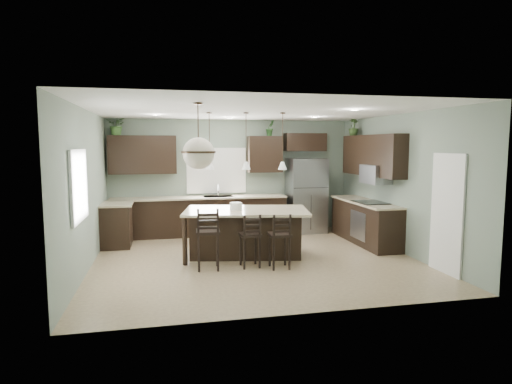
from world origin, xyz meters
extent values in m
plane|color=#9E8466|center=(0.00, 0.00, 0.00)|extent=(6.00, 6.00, 0.00)
cube|color=white|center=(2.98, -1.55, 1.02)|extent=(0.04, 0.82, 2.04)
cube|color=white|center=(-0.40, 2.73, 1.55)|extent=(1.35, 0.02, 1.00)
cube|color=white|center=(-2.98, -0.80, 1.55)|extent=(0.02, 1.10, 1.00)
cube|color=black|center=(-2.70, 1.70, 0.45)|extent=(0.60, 0.90, 0.90)
cube|color=beige|center=(-2.68, 1.70, 0.92)|extent=(0.66, 0.96, 0.04)
cube|color=black|center=(-0.85, 2.45, 0.45)|extent=(4.20, 0.60, 0.90)
cube|color=beige|center=(-0.85, 2.43, 0.92)|extent=(4.20, 0.66, 0.04)
cube|color=gray|center=(-0.40, 2.43, 0.94)|extent=(0.70, 0.45, 0.01)
cylinder|color=silver|center=(-0.40, 2.40, 1.08)|extent=(0.02, 0.02, 0.28)
cube|color=black|center=(-2.15, 2.58, 1.95)|extent=(1.55, 0.34, 0.90)
cube|color=black|center=(0.80, 2.58, 1.95)|extent=(0.85, 0.34, 0.90)
cube|color=black|center=(1.85, 2.58, 2.25)|extent=(1.05, 0.34, 0.45)
cube|color=black|center=(2.70, 0.87, 0.45)|extent=(0.60, 2.35, 0.90)
cube|color=beige|center=(2.68, 0.87, 0.92)|extent=(0.66, 2.35, 0.04)
cube|color=black|center=(2.68, 0.60, 0.94)|extent=(0.58, 0.75, 0.02)
cube|color=gray|center=(2.40, 0.60, 0.45)|extent=(0.01, 0.72, 0.60)
cube|color=black|center=(2.83, 0.87, 1.95)|extent=(0.34, 2.35, 0.90)
cube|color=gray|center=(2.78, 0.60, 1.55)|extent=(0.40, 0.75, 0.40)
cube|color=gray|center=(1.80, 2.29, 0.93)|extent=(0.90, 0.74, 1.85)
cube|color=black|center=(-0.13, 0.26, 0.46)|extent=(2.59, 1.77, 0.92)
cylinder|color=silver|center=(-0.32, 0.30, 0.99)|extent=(0.24, 0.24, 0.14)
cube|color=black|center=(-0.95, -0.49, 0.55)|extent=(0.44, 0.44, 1.10)
cube|color=black|center=(-0.21, -0.50, 0.48)|extent=(0.38, 0.38, 0.97)
cube|color=black|center=(0.29, -0.69, 0.50)|extent=(0.37, 0.37, 0.99)
imported|color=#315424|center=(-2.71, 2.55, 2.64)|extent=(0.55, 0.52, 0.48)
imported|color=#275224|center=(0.93, 2.55, 2.60)|extent=(0.27, 0.25, 0.40)
imported|color=#324D21|center=(2.80, 1.79, 2.61)|extent=(0.29, 0.29, 0.42)
plane|color=slate|center=(0.00, 2.75, 1.40)|extent=(6.00, 0.00, 6.00)
plane|color=slate|center=(0.00, -2.75, 1.40)|extent=(6.00, 0.00, 6.00)
plane|color=slate|center=(-3.00, 0.00, 1.40)|extent=(0.00, 5.50, 5.50)
plane|color=slate|center=(3.00, 0.00, 1.40)|extent=(0.00, 5.50, 5.50)
plane|color=white|center=(0.00, 0.00, 2.80)|extent=(6.00, 6.00, 0.00)
camera|label=1|loc=(-1.69, -7.82, 2.17)|focal=30.00mm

